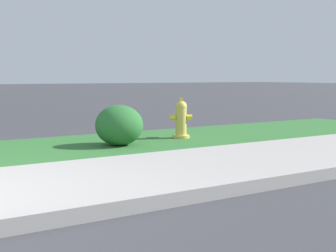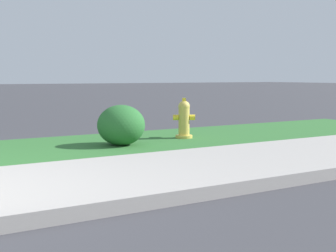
# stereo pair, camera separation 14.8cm
# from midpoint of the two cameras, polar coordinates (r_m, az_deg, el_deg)

# --- Properties ---
(fire_hydrant_at_driveway) EXTENTS (0.36, 0.34, 0.66)m
(fire_hydrant_at_driveway) POSITION_cam_midpoint_polar(r_m,az_deg,el_deg) (7.67, 2.51, 0.84)
(fire_hydrant_at_driveway) COLOR gold
(fire_hydrant_at_driveway) RESTS_ON ground
(shrub_bush_near_lamp) EXTENTS (0.70, 0.70, 0.60)m
(shrub_bush_near_lamp) POSITION_cam_midpoint_polar(r_m,az_deg,el_deg) (6.89, -5.12, 0.10)
(shrub_bush_near_lamp) COLOR #28662D
(shrub_bush_near_lamp) RESTS_ON ground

